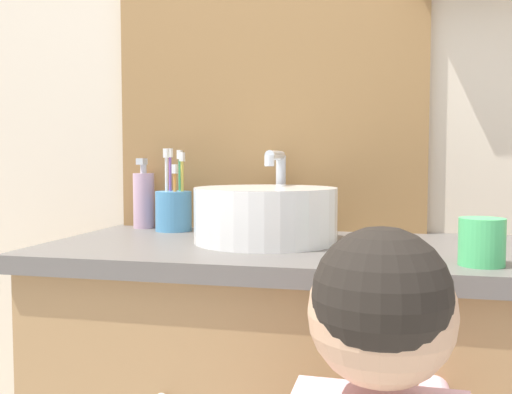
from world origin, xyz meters
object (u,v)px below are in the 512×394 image
(soap_dispenser, at_px, (144,199))
(drinking_cup, at_px, (482,242))
(toothbrush_holder, at_px, (174,209))
(sink_basin, at_px, (267,213))

(soap_dispenser, relative_size, drinking_cup, 2.27)
(toothbrush_holder, height_order, soap_dispenser, toothbrush_holder)
(sink_basin, bearing_deg, drinking_cup, -25.14)
(toothbrush_holder, relative_size, soap_dispenser, 1.14)
(toothbrush_holder, xyz_separation_m, soap_dispenser, (-0.10, 0.04, 0.02))
(soap_dispenser, xyz_separation_m, drinking_cup, (0.76, -0.36, -0.03))
(sink_basin, height_order, drinking_cup, sink_basin)
(soap_dispenser, bearing_deg, toothbrush_holder, -22.11)
(drinking_cup, bearing_deg, toothbrush_holder, 154.05)
(sink_basin, xyz_separation_m, soap_dispenser, (-0.36, 0.17, 0.01))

